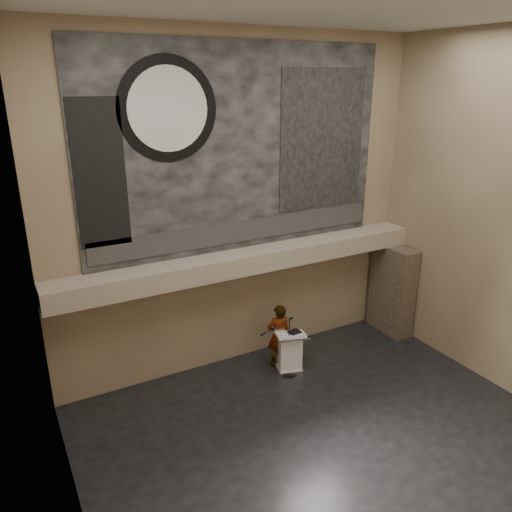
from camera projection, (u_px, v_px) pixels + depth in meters
floor at (327, 439)px, 10.75m from camera, size 10.00×10.00×0.00m
ceiling at (353, 1)px, 7.88m from camera, size 10.00×10.00×0.00m
wall_back at (241, 208)px, 12.62m from camera, size 10.00×0.02×8.50m
wall_left at (55, 310)px, 7.06m from camera, size 0.02×8.00×8.50m
wall_right at (511, 219)px, 11.57m from camera, size 0.02×8.00×8.50m
soffit at (249, 261)px, 12.73m from camera, size 10.00×0.80×0.50m
sprinkler_left at (191, 283)px, 12.06m from camera, size 0.04×0.04×0.06m
sprinkler_right at (311, 259)px, 13.64m from camera, size 0.04×0.04×0.06m
banner at (241, 150)px, 12.11m from camera, size 8.00×0.05×5.00m
banner_text_strip at (242, 231)px, 12.76m from camera, size 7.76×0.02×0.55m
banner_clock_rim at (168, 109)px, 10.92m from camera, size 2.30×0.02×2.30m
banner_clock_face at (168, 109)px, 10.91m from camera, size 1.84×0.02×1.84m
banner_building_print at (323, 140)px, 13.12m from camera, size 2.60×0.02×3.60m
banner_brick_print at (100, 175)px, 10.64m from camera, size 1.10×0.02×3.20m
stone_pier at (392, 289)px, 15.00m from camera, size 0.60×1.40×2.70m
lectern at (290, 352)px, 13.11m from camera, size 0.87×0.73×1.14m
binder at (294, 332)px, 12.96m from camera, size 0.35×0.30×0.04m
papers at (289, 335)px, 12.84m from camera, size 0.30×0.35×0.00m
speaker_person at (279, 336)px, 13.26m from camera, size 0.72×0.55×1.77m
mic_stand at (287, 365)px, 13.08m from camera, size 1.30×0.64×1.61m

